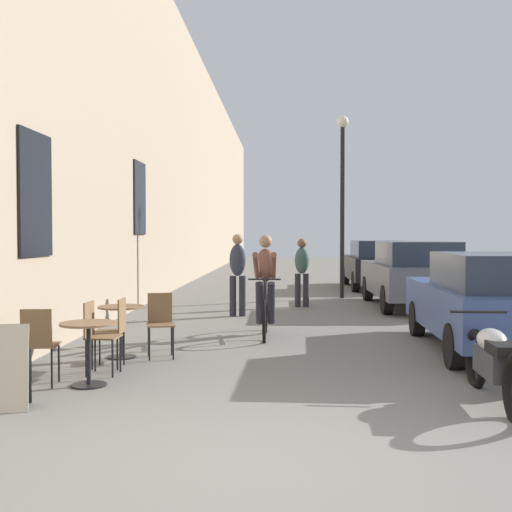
{
  "coord_description": "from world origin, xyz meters",
  "views": [
    {
      "loc": [
        0.21,
        -4.61,
        1.71
      ],
      "look_at": [
        -0.5,
        11.1,
        1.18
      ],
      "focal_mm": 44.35,
      "sensor_mm": 36.0,
      "label": 1
    }
  ],
  "objects_px": {
    "parked_car_third": "(376,264)",
    "pedestrian_near": "(238,270)",
    "sandwich_board_sign": "(0,367)",
    "parked_motorcycle": "(495,363)",
    "cafe_chair_near_toward_wall": "(97,332)",
    "parked_car_nearest": "(489,301)",
    "pedestrian_mid": "(302,268)",
    "cafe_table_mid": "(121,320)",
    "cafe_chair_mid_toward_wall": "(160,320)",
    "cafe_chair_mid_toward_street": "(114,328)",
    "street_lamp": "(342,183)",
    "cyclist_on_bicycle": "(265,288)",
    "cafe_chair_near_toward_street": "(39,341)",
    "parked_car_second": "(413,273)",
    "cafe_table_near": "(89,340)"
  },
  "relations": [
    {
      "from": "parked_car_nearest",
      "to": "parked_car_second",
      "type": "distance_m",
      "value": 5.66
    },
    {
      "from": "cafe_chair_mid_toward_wall",
      "to": "sandwich_board_sign",
      "type": "relative_size",
      "value": 1.07
    },
    {
      "from": "pedestrian_near",
      "to": "parked_car_third",
      "type": "xyz_separation_m",
      "value": [
        3.92,
        7.08,
        -0.18
      ]
    },
    {
      "from": "sandwich_board_sign",
      "to": "parked_motorcycle",
      "type": "relative_size",
      "value": 0.39
    },
    {
      "from": "cafe_table_near",
      "to": "cyclist_on_bicycle",
      "type": "relative_size",
      "value": 0.41
    },
    {
      "from": "pedestrian_mid",
      "to": "street_lamp",
      "type": "xyz_separation_m",
      "value": [
        1.14,
        2.13,
        2.2
      ]
    },
    {
      "from": "pedestrian_near",
      "to": "parked_motorcycle",
      "type": "distance_m",
      "value": 7.44
    },
    {
      "from": "cafe_table_near",
      "to": "parked_motorcycle",
      "type": "distance_m",
      "value": 4.38
    },
    {
      "from": "parked_car_third",
      "to": "pedestrian_near",
      "type": "bearing_deg",
      "value": -118.94
    },
    {
      "from": "pedestrian_mid",
      "to": "parked_car_second",
      "type": "xyz_separation_m",
      "value": [
        2.6,
        -0.02,
        -0.11
      ]
    },
    {
      "from": "street_lamp",
      "to": "parked_car_second",
      "type": "distance_m",
      "value": 3.47
    },
    {
      "from": "cafe_table_near",
      "to": "street_lamp",
      "type": "height_order",
      "value": "street_lamp"
    },
    {
      "from": "parked_motorcycle",
      "to": "parked_car_third",
      "type": "bearing_deg",
      "value": 86.71
    },
    {
      "from": "cafe_chair_near_toward_wall",
      "to": "parked_motorcycle",
      "type": "xyz_separation_m",
      "value": [
        4.43,
        -1.12,
        -0.11
      ]
    },
    {
      "from": "pedestrian_mid",
      "to": "parked_car_second",
      "type": "distance_m",
      "value": 2.6
    },
    {
      "from": "cafe_table_near",
      "to": "parked_car_third",
      "type": "bearing_deg",
      "value": 68.83
    },
    {
      "from": "cafe_chair_near_toward_wall",
      "to": "parked_car_nearest",
      "type": "bearing_deg",
      "value": 17.95
    },
    {
      "from": "cyclist_on_bicycle",
      "to": "street_lamp",
      "type": "xyz_separation_m",
      "value": [
        1.88,
        6.46,
        2.3
      ]
    },
    {
      "from": "cafe_table_mid",
      "to": "cyclist_on_bicycle",
      "type": "distance_m",
      "value": 2.8
    },
    {
      "from": "cafe_chair_near_toward_wall",
      "to": "street_lamp",
      "type": "bearing_deg",
      "value": 68.01
    },
    {
      "from": "cafe_table_mid",
      "to": "parked_car_second",
      "type": "xyz_separation_m",
      "value": [
        5.28,
        6.3,
        0.29
      ]
    },
    {
      "from": "pedestrian_mid",
      "to": "cafe_table_mid",
      "type": "bearing_deg",
      "value": -112.96
    },
    {
      "from": "sandwich_board_sign",
      "to": "cafe_table_mid",
      "type": "bearing_deg",
      "value": 78.94
    },
    {
      "from": "cafe_chair_mid_toward_street",
      "to": "parked_car_second",
      "type": "height_order",
      "value": "parked_car_second"
    },
    {
      "from": "pedestrian_near",
      "to": "pedestrian_mid",
      "type": "distance_m",
      "value": 2.25
    },
    {
      "from": "cafe_chair_near_toward_street",
      "to": "parked_motorcycle",
      "type": "distance_m",
      "value": 4.91
    },
    {
      "from": "cafe_chair_mid_toward_street",
      "to": "parked_car_third",
      "type": "xyz_separation_m",
      "value": [
        5.13,
        12.29,
        0.28
      ]
    },
    {
      "from": "cafe_table_mid",
      "to": "cafe_chair_mid_toward_wall",
      "type": "distance_m",
      "value": 0.54
    },
    {
      "from": "cafe_chair_mid_toward_wall",
      "to": "cyclist_on_bicycle",
      "type": "xyz_separation_m",
      "value": [
        1.41,
        1.92,
        0.29
      ]
    },
    {
      "from": "cafe_chair_near_toward_street",
      "to": "parked_car_second",
      "type": "distance_m",
      "value": 9.88
    },
    {
      "from": "sandwich_board_sign",
      "to": "pedestrian_mid",
      "type": "distance_m",
      "value": 9.52
    },
    {
      "from": "cyclist_on_bicycle",
      "to": "cafe_table_mid",
      "type": "bearing_deg",
      "value": -134.22
    },
    {
      "from": "cyclist_on_bicycle",
      "to": "parked_car_nearest",
      "type": "xyz_separation_m",
      "value": [
        3.3,
        -1.35,
        -0.06
      ]
    },
    {
      "from": "pedestrian_mid",
      "to": "street_lamp",
      "type": "distance_m",
      "value": 3.27
    },
    {
      "from": "cyclist_on_bicycle",
      "to": "parked_car_second",
      "type": "xyz_separation_m",
      "value": [
        3.33,
        4.31,
        -0.0
      ]
    },
    {
      "from": "pedestrian_near",
      "to": "street_lamp",
      "type": "xyz_separation_m",
      "value": [
        2.54,
        3.9,
        2.13
      ]
    },
    {
      "from": "cafe_table_near",
      "to": "cafe_chair_near_toward_street",
      "type": "bearing_deg",
      "value": -172.06
    },
    {
      "from": "street_lamp",
      "to": "parked_car_third",
      "type": "relative_size",
      "value": 1.14
    },
    {
      "from": "parked_motorcycle",
      "to": "cyclist_on_bicycle",
      "type": "bearing_deg",
      "value": 120.55
    },
    {
      "from": "sandwich_board_sign",
      "to": "pedestrian_mid",
      "type": "bearing_deg",
      "value": 70.37
    },
    {
      "from": "cafe_table_near",
      "to": "cafe_chair_mid_toward_wall",
      "type": "xyz_separation_m",
      "value": [
        0.48,
        1.72,
        -0.0
      ]
    },
    {
      "from": "cafe_table_mid",
      "to": "parked_car_nearest",
      "type": "bearing_deg",
      "value": 7.05
    },
    {
      "from": "parked_car_second",
      "to": "parked_car_third",
      "type": "bearing_deg",
      "value": 90.8
    },
    {
      "from": "cafe_chair_mid_toward_street",
      "to": "street_lamp",
      "type": "bearing_deg",
      "value": 67.65
    },
    {
      "from": "cafe_chair_near_toward_street",
      "to": "sandwich_board_sign",
      "type": "bearing_deg",
      "value": -91.78
    },
    {
      "from": "cafe_chair_near_toward_street",
      "to": "parked_motorcycle",
      "type": "bearing_deg",
      "value": -5.27
    },
    {
      "from": "cafe_chair_mid_toward_street",
      "to": "parked_car_second",
      "type": "bearing_deg",
      "value": 53.22
    },
    {
      "from": "street_lamp",
      "to": "cafe_chair_mid_toward_wall",
      "type": "bearing_deg",
      "value": -111.42
    },
    {
      "from": "cafe_chair_near_toward_wall",
      "to": "cafe_chair_mid_toward_street",
      "type": "xyz_separation_m",
      "value": [
        0.1,
        0.4,
        0.0
      ]
    },
    {
      "from": "cafe_chair_near_toward_wall",
      "to": "parked_car_third",
      "type": "bearing_deg",
      "value": 67.65
    }
  ]
}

